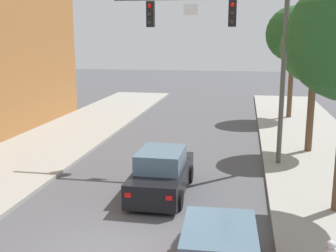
# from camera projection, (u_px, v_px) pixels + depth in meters

# --- Properties ---
(traffic_signal_mast) EXTENTS (7.17, 0.38, 7.50)m
(traffic_signal_mast) POSITION_uv_depth(u_px,v_px,m) (233.00, 38.00, 17.01)
(traffic_signal_mast) COLOR #514C47
(traffic_signal_mast) RESTS_ON sidewalk_right
(car_lead_black) EXTENTS (1.84, 4.24, 1.60)m
(car_lead_black) POSITION_uv_depth(u_px,v_px,m) (162.00, 174.00, 14.54)
(car_lead_black) COLOR black
(car_lead_black) RESTS_ON ground
(street_tree_second) EXTENTS (3.12, 3.12, 6.31)m
(street_tree_second) POSITION_uv_depth(u_px,v_px,m) (315.00, 49.00, 18.67)
(street_tree_second) COLOR brown
(street_tree_second) RESTS_ON sidewalk_right
(street_tree_third) EXTENTS (3.55, 3.55, 7.23)m
(street_tree_third) POSITION_uv_depth(u_px,v_px,m) (294.00, 34.00, 26.82)
(street_tree_third) COLOR brown
(street_tree_third) RESTS_ON sidewalk_right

